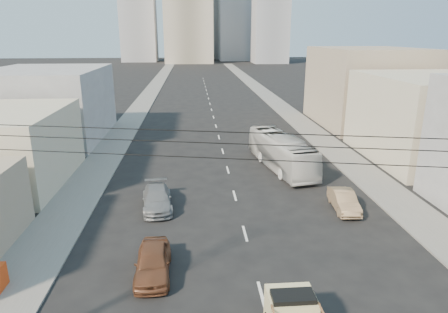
{
  "coord_description": "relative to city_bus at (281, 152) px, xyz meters",
  "views": [
    {
      "loc": [
        -3.0,
        -7.77,
        11.65
      ],
      "look_at": [
        -0.91,
        18.74,
        3.5
      ],
      "focal_mm": 32.0,
      "sensor_mm": 36.0,
      "label": 1
    }
  ],
  "objects": [
    {
      "name": "sidewalk_left",
      "position": [
        -16.6,
        43.77,
        -1.47
      ],
      "size": [
        3.5,
        180.0,
        0.12
      ],
      "primitive_type": "cube",
      "color": "slate",
      "rests_on": "ground"
    },
    {
      "name": "sidewalk_right",
      "position": [
        6.9,
        43.77,
        -1.47
      ],
      "size": [
        3.5,
        180.0,
        0.12
      ],
      "primitive_type": "cube",
      "color": "slate",
      "rests_on": "ground"
    },
    {
      "name": "lane_dashes",
      "position": [
        -4.85,
        26.77,
        -1.52
      ],
      "size": [
        0.15,
        104.0,
        0.01
      ],
      "color": "silver",
      "rests_on": "ground"
    },
    {
      "name": "city_bus",
      "position": [
        0.0,
        0.0,
        0.0
      ],
      "size": [
        4.44,
        11.24,
        3.05
      ],
      "primitive_type": "imported",
      "rotation": [
        0.0,
        0.0,
        0.18
      ],
      "color": "silver",
      "rests_on": "ground"
    },
    {
      "name": "sedan_brown",
      "position": [
        -10.03,
        -16.2,
        -0.79
      ],
      "size": [
        1.84,
        4.34,
        1.46
      ],
      "primitive_type": "imported",
      "rotation": [
        0.0,
        0.0,
        0.03
      ],
      "color": "brown",
      "rests_on": "ground"
    },
    {
      "name": "sedan_tan",
      "position": [
        2.4,
        -9.3,
        -0.86
      ],
      "size": [
        1.72,
        4.12,
        1.32
      ],
      "primitive_type": "imported",
      "rotation": [
        0.0,
        0.0,
        -0.08
      ],
      "color": "#907454",
      "rests_on": "ground"
    },
    {
      "name": "sedan_grey",
      "position": [
        -10.49,
        -8.0,
        -0.83
      ],
      "size": [
        2.47,
        5.01,
        1.4
      ],
      "primitive_type": "imported",
      "rotation": [
        0.0,
        0.0,
        0.11
      ],
      "color": "slate",
      "rests_on": "ground"
    },
    {
      "name": "overhead_wires",
      "position": [
        -4.85,
        -24.73,
        7.44
      ],
      "size": [
        23.01,
        5.02,
        0.72
      ],
      "color": "black",
      "rests_on": "ground"
    },
    {
      "name": "bldg_right_mid",
      "position": [
        14.65,
        1.77,
        2.47
      ],
      "size": [
        11.0,
        14.0,
        8.0
      ],
      "primitive_type": "cube",
      "color": "#C1B89C",
      "rests_on": "ground"
    },
    {
      "name": "bldg_right_far",
      "position": [
        15.15,
        17.77,
        3.47
      ],
      "size": [
        12.0,
        16.0,
        10.0
      ],
      "primitive_type": "cube",
      "color": "tan",
      "rests_on": "ground"
    },
    {
      "name": "bldg_left_far",
      "position": [
        -24.35,
        12.77,
        2.47
      ],
      "size": [
        12.0,
        16.0,
        8.0
      ],
      "primitive_type": "cube",
      "color": "gray",
      "rests_on": "ground"
    },
    {
      "name": "midrise_ne",
      "position": [
        13.15,
        158.77,
        18.47
      ],
      "size": [
        16.0,
        16.0,
        40.0
      ],
      "primitive_type": "cube",
      "color": "#94979C",
      "rests_on": "ground"
    },
    {
      "name": "midrise_nw",
      "position": [
        -30.85,
        153.77,
        15.47
      ],
      "size": [
        15.0,
        15.0,
        34.0
      ],
      "primitive_type": "cube",
      "color": "#94979C",
      "rests_on": "ground"
    },
    {
      "name": "midrise_back",
      "position": [
        1.15,
        173.77,
        20.47
      ],
      "size": [
        18.0,
        18.0,
        44.0
      ],
      "primitive_type": "cube",
      "color": "gray",
      "rests_on": "ground"
    },
    {
      "name": "midrise_east",
      "position": [
        25.15,
        138.77,
        12.47
      ],
      "size": [
        14.0,
        14.0,
        28.0
      ],
      "primitive_type": "cube",
      "color": "#94979C",
      "rests_on": "ground"
    }
  ]
}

